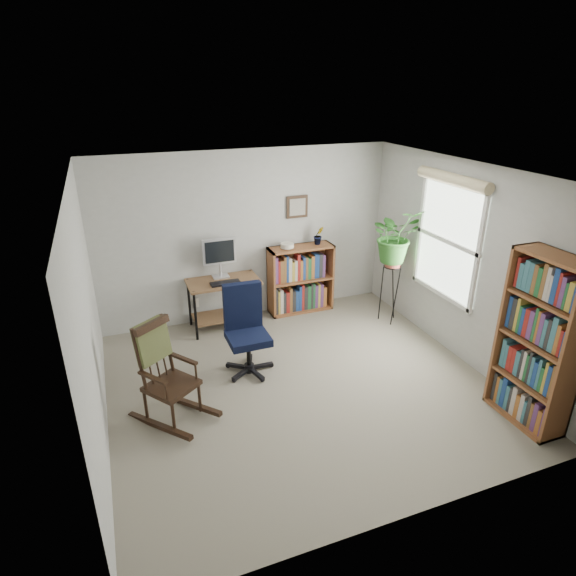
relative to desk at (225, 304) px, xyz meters
name	(u,v)px	position (x,y,z in m)	size (l,w,h in m)	color
floor	(300,384)	(0.45, -1.70, -0.35)	(4.20, 4.00, 0.00)	gray
ceiling	(303,174)	(0.45, -1.70, 2.05)	(4.20, 4.00, 0.00)	white
wall_back	(247,236)	(0.45, 0.30, 0.85)	(4.20, 0.00, 2.40)	#AFB0AB
wall_front	(411,396)	(0.45, -3.70, 0.85)	(4.20, 0.00, 2.40)	#AFB0AB
wall_left	(88,322)	(-1.65, -1.70, 0.85)	(0.00, 4.00, 2.40)	#AFB0AB
wall_right	(464,264)	(2.55, -1.70, 0.85)	(0.00, 4.00, 2.40)	#AFB0AB
window	(447,241)	(2.51, -1.40, 1.05)	(0.12, 1.20, 1.50)	silver
desk	(225,304)	(0.00, 0.00, 0.00)	(0.98, 0.54, 0.70)	brown
monitor	(220,258)	(0.00, 0.14, 0.63)	(0.46, 0.16, 0.56)	silver
keyboard	(225,283)	(0.00, -0.12, 0.36)	(0.40, 0.15, 0.03)	black
office_chair	(248,332)	(-0.02, -1.22, 0.19)	(0.59, 0.59, 1.08)	black
rocking_chair	(170,373)	(-0.99, -1.78, 0.19)	(0.56, 0.93, 1.08)	black
low_bookshelf	(301,279)	(1.20, 0.12, 0.15)	(0.96, 0.32, 1.01)	brown
tall_bookshelf	(539,343)	(2.37, -3.07, 0.54)	(0.33, 0.78, 1.78)	brown
plant_stand	(390,289)	(2.25, -0.66, 0.14)	(0.27, 0.27, 0.99)	black
spider_plant	(398,210)	(2.25, -0.66, 1.29)	(1.69, 1.88, 1.46)	#2C6925
potted_plant_small	(319,241)	(1.48, 0.13, 0.72)	(0.13, 0.24, 0.11)	#2C6925
framed_picture	(297,207)	(1.20, 0.27, 1.21)	(0.32, 0.04, 0.32)	black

